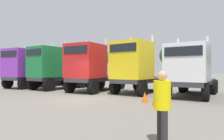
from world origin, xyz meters
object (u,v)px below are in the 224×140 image
object	(u,v)px
semi_truck_green	(52,68)
traffic_cone_near	(156,98)
traffic_cone_mid	(145,97)
semi_truck_yellow	(135,67)
semi_truck_purple	(26,68)
semi_truck_red	(90,67)
semi_truck_white	(190,70)
visitor_in_hivis	(162,102)

from	to	relation	value
semi_truck_green	traffic_cone_near	size ratio (longest dim) A/B	8.51
traffic_cone_near	traffic_cone_mid	size ratio (longest dim) A/B	1.27
traffic_cone_near	traffic_cone_mid	xyz separation A→B (m)	(-0.79, 0.62, -0.08)
traffic_cone_mid	semi_truck_yellow	bearing A→B (deg)	120.24
semi_truck_purple	traffic_cone_near	distance (m)	14.66
semi_truck_red	semi_truck_purple	bearing A→B (deg)	-90.61
semi_truck_white	traffic_cone_near	bearing A→B (deg)	-11.16
semi_truck_purple	semi_truck_red	xyz separation A→B (m)	(7.71, 0.09, 0.03)
traffic_cone_mid	semi_truck_purple	bearing A→B (deg)	168.78
semi_truck_purple	visitor_in_hivis	size ratio (longest dim) A/B	3.68
semi_truck_red	traffic_cone_near	xyz separation A→B (m)	(6.48, -3.37, -1.63)
semi_truck_yellow	visitor_in_hivis	world-z (taller)	semi_truck_yellow
semi_truck_purple	traffic_cone_mid	bearing A→B (deg)	75.53
semi_truck_green	visitor_in_hivis	xyz separation A→B (m)	(12.55, -8.51, -0.96)
semi_truck_green	visitor_in_hivis	world-z (taller)	semi_truck_green
semi_truck_red	visitor_in_hivis	world-z (taller)	semi_truck_red
visitor_in_hivis	semi_truck_white	bearing A→B (deg)	60.17
semi_truck_purple	traffic_cone_near	world-z (taller)	semi_truck_purple
semi_truck_red	traffic_cone_mid	world-z (taller)	semi_truck_red
semi_truck_yellow	traffic_cone_mid	bearing A→B (deg)	36.10
semi_truck_white	traffic_cone_mid	distance (m)	4.12
semi_truck_purple	semi_truck_yellow	world-z (taller)	semi_truck_yellow
semi_truck_green	semi_truck_red	world-z (taller)	semi_truck_green
visitor_in_hivis	traffic_cone_mid	bearing A→B (deg)	79.52
semi_truck_purple	visitor_in_hivis	distance (m)	18.05
semi_truck_purple	traffic_cone_mid	size ratio (longest dim) A/B	10.98
traffic_cone_near	semi_truck_purple	bearing A→B (deg)	166.99
semi_truck_green	traffic_cone_mid	distance (m)	10.51
semi_truck_white	semi_truck_yellow	bearing A→B (deg)	-88.54
semi_truck_yellow	traffic_cone_near	bearing A→B (deg)	40.39
semi_truck_yellow	semi_truck_purple	bearing A→B (deg)	-79.91
visitor_in_hivis	semi_truck_purple	bearing A→B (deg)	117.72
visitor_in_hivis	semi_truck_red	bearing A→B (deg)	99.65
visitor_in_hivis	traffic_cone_near	bearing A→B (deg)	74.52
semi_truck_green	semi_truck_yellow	bearing A→B (deg)	100.95
semi_truck_yellow	traffic_cone_near	distance (m)	5.26
semi_truck_purple	semi_truck_green	xyz separation A→B (m)	(3.41, 0.14, 0.01)
semi_truck_green	semi_truck_white	size ratio (longest dim) A/B	1.01
semi_truck_purple	semi_truck_white	world-z (taller)	semi_truck_purple
semi_truck_green	traffic_cone_near	xyz separation A→B (m)	(10.78, -3.42, -1.61)
traffic_cone_near	semi_truck_white	bearing A→B (deg)	75.94
semi_truck_white	visitor_in_hivis	distance (m)	9.18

